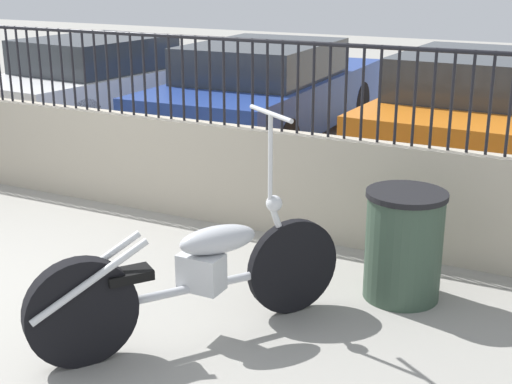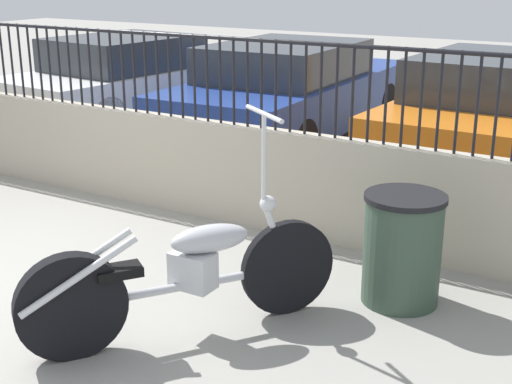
% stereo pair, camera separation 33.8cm
% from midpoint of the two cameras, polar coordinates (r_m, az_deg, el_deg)
% --- Properties ---
extents(low_wall, '(9.13, 0.18, 0.92)m').
position_cam_midpoint_polar(low_wall, '(7.16, -11.35, 2.49)').
color(low_wall, '#B2A893').
rests_on(low_wall, ground_plane).
extents(fence_railing, '(9.13, 0.04, 0.78)m').
position_cam_midpoint_polar(fence_railing, '(6.97, -11.83, 10.13)').
color(fence_railing, black).
rests_on(fence_railing, low_wall).
extents(motorcycle_silver, '(1.32, 1.79, 1.44)m').
position_cam_midpoint_polar(motorcycle_silver, '(4.56, -8.24, -6.98)').
color(motorcycle_silver, black).
rests_on(motorcycle_silver, ground_plane).
extents(trash_bin, '(0.57, 0.57, 0.80)m').
position_cam_midpoint_polar(trash_bin, '(5.15, 9.89, -4.21)').
color(trash_bin, '#334738').
rests_on(trash_bin, ground_plane).
extents(car_white, '(2.17, 4.30, 1.28)m').
position_cam_midpoint_polar(car_white, '(11.02, -12.92, 8.75)').
color(car_white, black).
rests_on(car_white, ground_plane).
extents(car_blue, '(1.92, 4.64, 1.33)m').
position_cam_midpoint_polar(car_blue, '(9.65, -0.02, 8.09)').
color(car_blue, black).
rests_on(car_blue, ground_plane).
extents(car_orange, '(1.93, 4.12, 1.39)m').
position_cam_midpoint_polar(car_orange, '(8.38, 16.29, 6.06)').
color(car_orange, black).
rests_on(car_orange, ground_plane).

